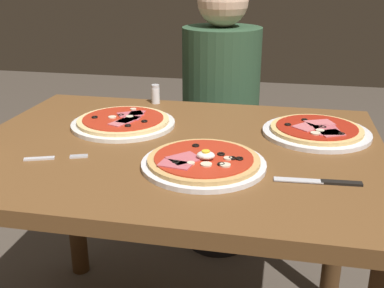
{
  "coord_description": "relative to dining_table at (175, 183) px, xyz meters",
  "views": [
    {
      "loc": [
        0.29,
        -1.16,
        1.2
      ],
      "look_at": [
        0.06,
        -0.07,
        0.78
      ],
      "focal_mm": 43.54,
      "sensor_mm": 36.0,
      "label": 1
    }
  ],
  "objects": [
    {
      "name": "salt_shaker",
      "position": [
        -0.16,
        0.39,
        0.15
      ],
      "size": [
        0.03,
        0.03,
        0.07
      ],
      "color": "white",
      "rests_on": "dining_table"
    },
    {
      "name": "dining_table",
      "position": [
        0.0,
        0.0,
        0.0
      ],
      "size": [
        1.13,
        0.86,
        0.75
      ],
      "color": "brown",
      "rests_on": "ground"
    },
    {
      "name": "knife",
      "position": [
        0.39,
        -0.17,
        0.12
      ],
      "size": [
        0.2,
        0.03,
        0.01
      ],
      "color": "silver",
      "rests_on": "dining_table"
    },
    {
      "name": "pizza_foreground",
      "position": [
        0.11,
        -0.14,
        0.13
      ],
      "size": [
        0.3,
        0.3,
        0.05
      ],
      "color": "white",
      "rests_on": "dining_table"
    },
    {
      "name": "diner_person",
      "position": [
        0.03,
        0.71,
        -0.07
      ],
      "size": [
        0.32,
        0.32,
        1.18
      ],
      "rotation": [
        0.0,
        0.0,
        3.14
      ],
      "color": "black",
      "rests_on": "ground"
    },
    {
      "name": "pizza_across_right",
      "position": [
        0.39,
        0.16,
        0.13
      ],
      "size": [
        0.31,
        0.31,
        0.03
      ],
      "color": "white",
      "rests_on": "dining_table"
    },
    {
      "name": "pizza_across_left",
      "position": [
        -0.19,
        0.12,
        0.13
      ],
      "size": [
        0.32,
        0.32,
        0.03
      ],
      "color": "white",
      "rests_on": "dining_table"
    },
    {
      "name": "fork",
      "position": [
        -0.28,
        -0.16,
        0.12
      ],
      "size": [
        0.15,
        0.07,
        0.0
      ],
      "color": "silver",
      "rests_on": "dining_table"
    }
  ]
}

